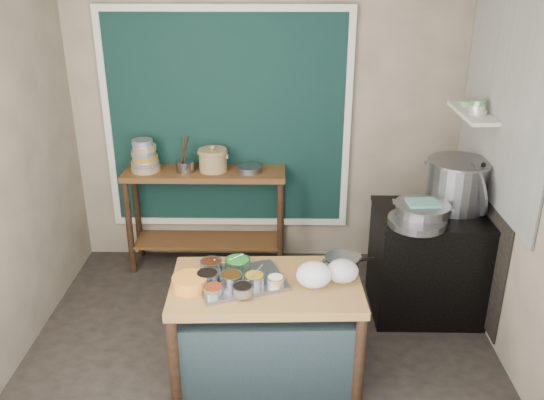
{
  "coord_description": "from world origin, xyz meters",
  "views": [
    {
      "loc": [
        0.14,
        -3.56,
        2.72
      ],
      "look_at": [
        0.07,
        0.25,
        1.11
      ],
      "focal_mm": 38.0,
      "sensor_mm": 36.0,
      "label": 1
    }
  ],
  "objects_px": {
    "prep_table": "(266,330)",
    "steamer": "(422,212)",
    "condiment_tray": "(241,281)",
    "ceramic_crock": "(213,161)",
    "back_counter": "(207,219)",
    "utensil_cup": "(185,166)",
    "saucepan": "(342,265)",
    "yellow_basin": "(190,283)",
    "stove_block": "(430,264)",
    "stock_pot": "(457,184)"
  },
  "relations": [
    {
      "from": "prep_table",
      "to": "steamer",
      "type": "relative_size",
      "value": 2.94
    },
    {
      "from": "condiment_tray",
      "to": "ceramic_crock",
      "type": "bearing_deg",
      "value": 102.28
    },
    {
      "from": "prep_table",
      "to": "condiment_tray",
      "type": "xyz_separation_m",
      "value": [
        -0.17,
        -0.01,
        0.39
      ]
    },
    {
      "from": "back_counter",
      "to": "utensil_cup",
      "type": "relative_size",
      "value": 8.78
    },
    {
      "from": "saucepan",
      "to": "ceramic_crock",
      "type": "xyz_separation_m",
      "value": [
        -1.02,
        1.47,
        0.23
      ]
    },
    {
      "from": "ceramic_crock",
      "to": "yellow_basin",
      "type": "bearing_deg",
      "value": -89.07
    },
    {
      "from": "prep_table",
      "to": "stove_block",
      "type": "xyz_separation_m",
      "value": [
        1.31,
        0.85,
        0.05
      ]
    },
    {
      "from": "condiment_tray",
      "to": "saucepan",
      "type": "bearing_deg",
      "value": 10.8
    },
    {
      "from": "utensil_cup",
      "to": "saucepan",
      "type": "bearing_deg",
      "value": -48.72
    },
    {
      "from": "ceramic_crock",
      "to": "saucepan",
      "type": "bearing_deg",
      "value": -55.24
    },
    {
      "from": "condiment_tray",
      "to": "saucepan",
      "type": "relative_size",
      "value": 2.32
    },
    {
      "from": "back_counter",
      "to": "stock_pot",
      "type": "distance_m",
      "value": 2.24
    },
    {
      "from": "utensil_cup",
      "to": "steamer",
      "type": "bearing_deg",
      "value": -24.11
    },
    {
      "from": "back_counter",
      "to": "condiment_tray",
      "type": "xyz_separation_m",
      "value": [
        0.43,
        -1.59,
        0.29
      ]
    },
    {
      "from": "yellow_basin",
      "to": "utensil_cup",
      "type": "relative_size",
      "value": 1.38
    },
    {
      "from": "stove_block",
      "to": "saucepan",
      "type": "distance_m",
      "value": 1.15
    },
    {
      "from": "back_counter",
      "to": "saucepan",
      "type": "bearing_deg",
      "value": -53.01
    },
    {
      "from": "yellow_basin",
      "to": "prep_table",
      "type": "bearing_deg",
      "value": 9.81
    },
    {
      "from": "back_counter",
      "to": "steamer",
      "type": "relative_size",
      "value": 3.41
    },
    {
      "from": "yellow_basin",
      "to": "saucepan",
      "type": "xyz_separation_m",
      "value": [
        0.99,
        0.21,
        0.02
      ]
    },
    {
      "from": "back_counter",
      "to": "saucepan",
      "type": "xyz_separation_m",
      "value": [
        1.1,
        -1.46,
        0.34
      ]
    },
    {
      "from": "condiment_tray",
      "to": "utensil_cup",
      "type": "height_order",
      "value": "utensil_cup"
    },
    {
      "from": "prep_table",
      "to": "back_counter",
      "type": "bearing_deg",
      "value": 108.56
    },
    {
      "from": "stock_pot",
      "to": "condiment_tray",
      "type": "bearing_deg",
      "value": -149.58
    },
    {
      "from": "utensil_cup",
      "to": "back_counter",
      "type": "bearing_deg",
      "value": 6.23
    },
    {
      "from": "condiment_tray",
      "to": "saucepan",
      "type": "xyz_separation_m",
      "value": [
        0.67,
        0.13,
        0.05
      ]
    },
    {
      "from": "prep_table",
      "to": "ceramic_crock",
      "type": "xyz_separation_m",
      "value": [
        -0.51,
        1.59,
        0.67
      ]
    },
    {
      "from": "yellow_basin",
      "to": "ceramic_crock",
      "type": "distance_m",
      "value": 1.69
    },
    {
      "from": "back_counter",
      "to": "steamer",
      "type": "xyz_separation_m",
      "value": [
        1.75,
        -0.88,
        0.47
      ]
    },
    {
      "from": "saucepan",
      "to": "condiment_tray",
      "type": "bearing_deg",
      "value": 170.34
    },
    {
      "from": "saucepan",
      "to": "ceramic_crock",
      "type": "height_order",
      "value": "ceramic_crock"
    },
    {
      "from": "stove_block",
      "to": "condiment_tray",
      "type": "xyz_separation_m",
      "value": [
        -1.47,
        -0.86,
        0.34
      ]
    },
    {
      "from": "stock_pot",
      "to": "utensil_cup",
      "type": "bearing_deg",
      "value": 164.9
    },
    {
      "from": "stove_block",
      "to": "stock_pot",
      "type": "bearing_deg",
      "value": 32.5
    },
    {
      "from": "utensil_cup",
      "to": "ceramic_crock",
      "type": "height_order",
      "value": "ceramic_crock"
    },
    {
      "from": "stock_pot",
      "to": "steamer",
      "type": "distance_m",
      "value": 0.43
    },
    {
      "from": "stove_block",
      "to": "utensil_cup",
      "type": "height_order",
      "value": "utensil_cup"
    },
    {
      "from": "condiment_tray",
      "to": "utensil_cup",
      "type": "relative_size",
      "value": 3.36
    },
    {
      "from": "yellow_basin",
      "to": "back_counter",
      "type": "bearing_deg",
      "value": 93.7
    },
    {
      "from": "prep_table",
      "to": "steamer",
      "type": "height_order",
      "value": "steamer"
    },
    {
      "from": "saucepan",
      "to": "steamer",
      "type": "distance_m",
      "value": 0.88
    },
    {
      "from": "condiment_tray",
      "to": "steamer",
      "type": "bearing_deg",
      "value": 28.22
    },
    {
      "from": "stove_block",
      "to": "ceramic_crock",
      "type": "relative_size",
      "value": 3.35
    },
    {
      "from": "saucepan",
      "to": "utensil_cup",
      "type": "bearing_deg",
      "value": 110.82
    },
    {
      "from": "yellow_basin",
      "to": "steamer",
      "type": "distance_m",
      "value": 1.83
    },
    {
      "from": "prep_table",
      "to": "condiment_tray",
      "type": "relative_size",
      "value": 2.26
    },
    {
      "from": "back_counter",
      "to": "stove_block",
      "type": "xyz_separation_m",
      "value": [
        1.9,
        -0.73,
        -0.05
      ]
    },
    {
      "from": "condiment_tray",
      "to": "steamer",
      "type": "xyz_separation_m",
      "value": [
        1.32,
        0.71,
        0.19
      ]
    },
    {
      "from": "yellow_basin",
      "to": "utensil_cup",
      "type": "height_order",
      "value": "utensil_cup"
    },
    {
      "from": "utensil_cup",
      "to": "steamer",
      "type": "height_order",
      "value": "utensil_cup"
    }
  ]
}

